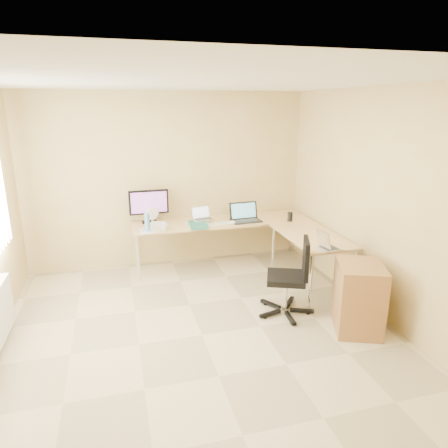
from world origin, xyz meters
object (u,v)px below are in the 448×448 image
object	(u,v)px
desk_fan	(152,216)
office_chair	(286,274)
laptop_black	(246,212)
desk_main	(222,243)
keyboard	(222,223)
monitor	(149,206)
mug	(164,228)
desk_return	(310,260)
laptop_center	(203,214)
cabinet	(358,299)
water_bottle	(147,223)
laptop_return	(330,241)

from	to	relation	value
desk_fan	office_chair	bearing A→B (deg)	-74.57
office_chair	laptop_black	bearing A→B (deg)	112.66
desk_main	keyboard	bearing A→B (deg)	-106.87
monitor	keyboard	world-z (taller)	monitor
desk_main	laptop_black	xyz separation A→B (m)	(0.33, -0.14, 0.50)
mug	desk_fan	world-z (taller)	desk_fan
desk_return	laptop_center	xyz separation A→B (m)	(-1.29, 0.92, 0.51)
desk_return	cabinet	bearing A→B (deg)	-90.94
desk_return	office_chair	xyz separation A→B (m)	(-0.64, -0.63, 0.14)
mug	water_bottle	xyz separation A→B (m)	(-0.22, 0.04, 0.08)
water_bottle	office_chair	xyz separation A→B (m)	(1.46, -1.37, -0.35)
mug	laptop_return	xyz separation A→B (m)	(1.82, -1.26, 0.05)
monitor	water_bottle	bearing A→B (deg)	-101.02
desk_return	laptop_black	size ratio (longest dim) A/B	2.98
desk_main	mug	size ratio (longest dim) A/B	28.06
water_bottle	laptop_return	distance (m)	2.42
laptop_return	desk_main	bearing A→B (deg)	20.85
water_bottle	office_chair	bearing A→B (deg)	-43.16
keyboard	office_chair	world-z (taller)	office_chair
desk_return	mug	xyz separation A→B (m)	(-1.88, 0.70, 0.41)
desk_main	monitor	xyz separation A→B (m)	(-1.06, 0.19, 0.61)
keyboard	office_chair	distance (m)	1.52
laptop_center	mug	distance (m)	0.64
desk_main	laptop_return	xyz separation A→B (m)	(0.92, -1.55, 0.46)
laptop_black	laptop_return	bearing A→B (deg)	-71.02
desk_main	laptop_return	distance (m)	1.86
laptop_return	keyboard	bearing A→B (deg)	25.50
mug	desk_fan	bearing A→B (deg)	108.70
desk_return	desk_fan	bearing A→B (deg)	151.85
laptop_black	water_bottle	bearing A→B (deg)	-179.12
desk_main	cabinet	distance (m)	2.37
desk_return	monitor	world-z (taller)	monitor
desk_main	laptop_return	bearing A→B (deg)	-59.36
desk_fan	cabinet	world-z (taller)	desk_fan
laptop_center	office_chair	size ratio (longest dim) A/B	0.31
laptop_black	office_chair	distance (m)	1.53
desk_main	desk_fan	bearing A→B (deg)	175.97
desk_main	water_bottle	distance (m)	1.25
desk_main	cabinet	size ratio (longest dim) A/B	3.30
monitor	mug	bearing A→B (deg)	-74.55
laptop_return	office_chair	bearing A→B (deg)	87.36
laptop_black	water_bottle	xyz separation A→B (m)	(-1.46, -0.12, -0.01)
laptop_black	laptop_return	distance (m)	1.53
monitor	keyboard	xyz separation A→B (m)	(1.00, -0.36, -0.24)
laptop_return	cabinet	xyz separation A→B (m)	(0.04, -0.62, -0.47)
desk_main	monitor	world-z (taller)	monitor
laptop_center	desk_fan	distance (m)	0.73
water_bottle	cabinet	size ratio (longest dim) A/B	0.31
desk_return	water_bottle	distance (m)	2.28
office_chair	cabinet	world-z (taller)	office_chair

